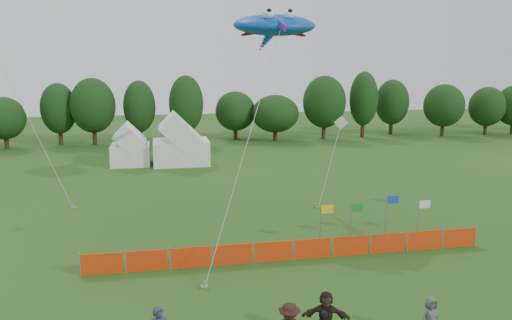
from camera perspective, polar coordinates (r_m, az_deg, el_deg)
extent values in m
cylinder|color=#382314|center=(63.04, -26.63, 2.04)|extent=(0.50, 0.50, 1.91)
ellipsoid|color=black|center=(62.75, -26.83, 4.29)|extent=(4.61, 4.61, 4.30)
cylinder|color=#382314|center=(63.42, -21.44, 2.71)|extent=(0.50, 0.50, 2.38)
ellipsoid|color=black|center=(63.09, -21.64, 5.50)|extent=(4.09, 4.09, 5.35)
cylinder|color=#382314|center=(62.00, -17.96, 2.85)|extent=(0.50, 0.50, 2.57)
ellipsoid|color=black|center=(61.64, -18.15, 5.94)|extent=(5.20, 5.20, 5.79)
cylinder|color=#382314|center=(61.52, -13.05, 3.00)|extent=(0.50, 0.50, 2.46)
ellipsoid|color=black|center=(61.18, -13.18, 5.98)|extent=(3.78, 3.78, 5.55)
cylinder|color=#382314|center=(60.17, -7.90, 3.10)|extent=(0.50, 0.50, 2.66)
ellipsoid|color=black|center=(59.80, -7.98, 6.40)|extent=(4.05, 4.05, 5.99)
cylinder|color=#382314|center=(63.43, -2.36, 3.28)|extent=(0.50, 0.50, 1.98)
ellipsoid|color=black|center=(63.13, -2.37, 5.61)|extent=(5.06, 5.06, 4.46)
cylinder|color=#382314|center=(62.41, 2.20, 3.10)|extent=(0.50, 0.50, 1.86)
ellipsoid|color=black|center=(62.13, 2.22, 5.32)|extent=(5.86, 5.86, 4.18)
cylinder|color=#382314|center=(63.91, 7.75, 3.54)|extent=(0.50, 0.50, 2.62)
ellipsoid|color=black|center=(63.57, 7.83, 6.59)|extent=(5.41, 5.41, 5.89)
cylinder|color=#382314|center=(66.44, 12.09, 3.75)|extent=(0.50, 0.50, 2.78)
ellipsoid|color=black|center=(66.09, 12.21, 6.87)|extent=(3.67, 3.67, 6.26)
cylinder|color=#382314|center=(70.20, 15.16, 3.83)|extent=(0.50, 0.50, 2.42)
ellipsoid|color=black|center=(69.90, 15.29, 6.40)|extent=(4.46, 4.46, 5.44)
cylinder|color=#382314|center=(70.72, 20.53, 3.49)|extent=(0.50, 0.50, 2.24)
ellipsoid|color=black|center=(70.44, 20.69, 5.85)|extent=(5.26, 5.26, 5.03)
cylinder|color=#382314|center=(74.29, 24.74, 3.46)|extent=(0.50, 0.50, 2.10)
ellipsoid|color=black|center=(74.03, 24.91, 5.57)|extent=(4.74, 4.74, 4.73)
cylinder|color=#382314|center=(76.17, 27.24, 3.44)|extent=(0.50, 0.50, 2.16)
cube|color=white|center=(48.81, -14.13, 0.62)|extent=(3.55, 3.55, 1.95)
cube|color=white|center=(48.24, -8.56, 0.91)|extent=(5.20, 4.16, 2.29)
cube|color=red|center=(24.22, -17.21, -11.28)|extent=(1.90, 0.06, 1.00)
cube|color=red|center=(24.07, -12.38, -11.18)|extent=(1.90, 0.06, 1.00)
cube|color=red|center=(24.08, -7.54, -10.99)|extent=(1.90, 0.06, 1.00)
cube|color=red|center=(24.27, -2.74, -10.73)|extent=(1.90, 0.06, 1.00)
cube|color=red|center=(24.61, 1.95, -10.41)|extent=(1.90, 0.06, 1.00)
cube|color=red|center=(25.11, 6.47, -10.03)|extent=(1.90, 0.06, 1.00)
cube|color=red|center=(25.76, 10.78, -9.61)|extent=(1.90, 0.06, 1.00)
cube|color=red|center=(26.54, 14.85, -9.16)|extent=(1.90, 0.06, 1.00)
cube|color=red|center=(27.44, 18.65, -8.70)|extent=(1.90, 0.06, 1.00)
cube|color=red|center=(28.46, 22.19, -8.24)|extent=(1.90, 0.06, 1.00)
cylinder|color=gray|center=(26.92, 7.37, -7.33)|extent=(0.06, 0.06, 2.11)
cube|color=yellow|center=(26.78, 8.13, -5.58)|extent=(0.70, 0.02, 0.45)
cylinder|color=gray|center=(28.28, 10.77, -6.81)|extent=(0.06, 0.06, 1.86)
cube|color=#148C26|center=(28.20, 11.48, -5.39)|extent=(0.70, 0.02, 0.45)
cylinder|color=gray|center=(28.84, 14.64, -6.19)|extent=(0.06, 0.06, 2.27)
cube|color=blue|center=(28.74, 15.36, -4.40)|extent=(0.70, 0.02, 0.45)
cylinder|color=gray|center=(29.85, 18.05, -6.19)|extent=(0.06, 0.06, 1.88)
cube|color=white|center=(29.83, 18.72, -4.82)|extent=(0.70, 0.02, 0.45)
imported|color=#515156|center=(19.24, 19.25, -16.59)|extent=(0.84, 0.65, 1.52)
imported|color=black|center=(18.19, 7.98, -17.26)|extent=(1.74, 1.02, 1.79)
ellipsoid|color=blue|center=(32.03, 2.12, 15.15)|extent=(5.33, 4.17, 1.80)
sphere|color=white|center=(30.85, 1.40, 16.35)|extent=(0.72, 0.72, 0.72)
sphere|color=white|center=(31.15, 3.81, 16.28)|extent=(0.72, 0.72, 0.72)
ellipsoid|color=#BB0928|center=(31.88, -0.44, 14.33)|extent=(1.51, 0.66, 0.24)
ellipsoid|color=#BB0928|center=(32.50, 4.47, 14.23)|extent=(1.51, 0.66, 0.24)
cube|color=purple|center=(30.10, 3.00, 15.09)|extent=(0.37, 0.96, 0.70)
cylinder|color=#A5A5A5|center=(25.38, -0.85, 2.55)|extent=(5.64, 9.45, 11.53)
cube|color=gray|center=(22.17, -5.93, -14.23)|extent=(0.30, 0.30, 0.10)
cube|color=white|center=(38.39, 9.71, 4.24)|extent=(1.06, 0.30, 1.06)
cylinder|color=#A5A5A5|center=(35.88, 8.51, -0.29)|extent=(3.36, 5.08, 5.09)
cube|color=gray|center=(33.62, 7.14, -5.39)|extent=(0.30, 0.30, 0.10)
cylinder|color=#A5A5A5|center=(37.41, -24.48, 4.15)|extent=(5.84, 5.22, 11.35)
cube|color=gray|center=(35.38, -20.12, -5.16)|extent=(0.30, 0.30, 0.10)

